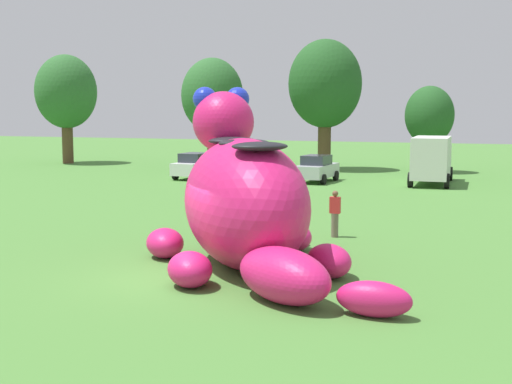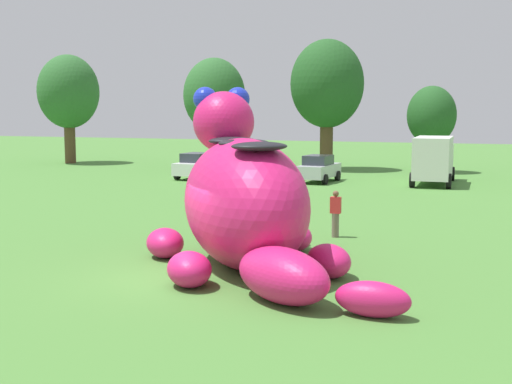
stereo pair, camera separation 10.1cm
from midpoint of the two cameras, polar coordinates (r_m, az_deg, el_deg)
name	(u,v)px [view 1 (the left image)]	position (r m, az deg, el deg)	size (l,w,h in m)	color
ground_plane	(171,278)	(19.34, -7.18, -7.06)	(160.00, 160.00, 0.00)	#4C8438
giant_inflatable_creature	(245,201)	(20.13, -1.04, -0.76)	(9.11, 8.57, 5.38)	#E01E6B
car_white	(195,166)	(46.25, -5.11, 2.19)	(2.08, 4.17, 1.72)	white
car_orange	(255,166)	(45.92, -0.15, 2.18)	(2.29, 4.27, 1.72)	orange
car_silver	(317,169)	(44.04, 5.01, 1.95)	(2.18, 4.22, 1.72)	#B7BABF
box_truck	(432,158)	(43.99, 14.34, 2.72)	(2.45, 6.44, 2.95)	silver
tree_far_left	(66,92)	(61.23, -15.53, 7.97)	(5.20, 5.20, 9.24)	brown
tree_left	(212,96)	(54.43, -3.70, 7.94)	(4.86, 4.86, 8.62)	brown
tree_mid_left	(325,85)	(52.99, 5.69, 8.85)	(5.57, 5.57, 9.89)	brown
tree_centre_left	(429,116)	(52.06, 14.14, 6.14)	(3.56, 3.56, 6.33)	brown
spectator_near_inflatable	(240,174)	(40.59, -1.44, 1.54)	(0.38, 0.26, 1.71)	#2D334C
spectator_mid_field	(335,214)	(25.14, 6.46, -1.83)	(0.38, 0.26, 1.71)	#726656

